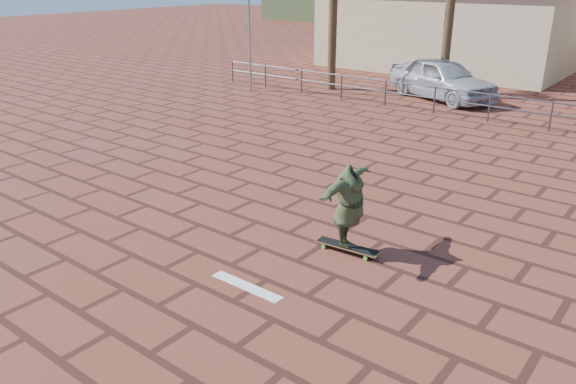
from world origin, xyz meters
name	(u,v)px	position (x,y,z in m)	size (l,w,h in m)	color
ground	(262,248)	(0.00, 0.00, 0.00)	(120.00, 120.00, 0.00)	brown
paint_stripe	(247,286)	(0.70, -1.20, 0.00)	(1.40, 0.22, 0.01)	white
guardrail	(490,102)	(0.00, 12.00, 0.68)	(24.06, 0.06, 1.00)	#47494F
building_west	(447,24)	(-6.00, 22.00, 2.28)	(12.60, 7.60, 4.50)	beige
longboard	(347,247)	(1.35, 0.87, 0.10)	(1.27, 0.39, 0.12)	olive
skateboarder	(349,206)	(1.35, 0.87, 0.92)	(1.96, 0.53, 1.59)	#354223
car_silver	(442,79)	(-2.85, 14.53, 0.82)	(1.93, 4.80, 1.63)	#B1B3B8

